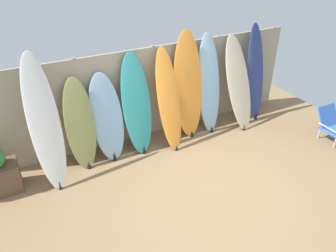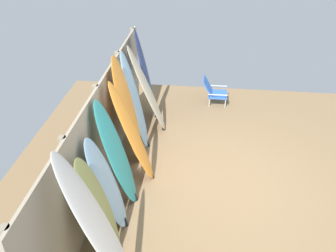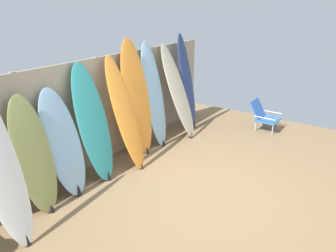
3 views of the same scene
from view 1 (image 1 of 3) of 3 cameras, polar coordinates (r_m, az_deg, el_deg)
name	(u,v)px [view 1 (image 1 of 3)]	position (r m, az deg, el deg)	size (l,w,h in m)	color
ground	(209,189)	(5.44, 7.10, -10.85)	(7.68, 7.68, 0.00)	#8E704C
fence_back	(155,92)	(6.40, -2.36, 5.99)	(6.08, 0.11, 1.80)	tan
surfboard_white_0	(44,124)	(5.39, -20.74, 0.36)	(0.49, 0.84, 2.10)	white
surfboard_olive_1	(80,124)	(5.73, -15.08, 0.26)	(0.56, 0.58, 1.57)	olive
surfboard_skyblue_2	(107,118)	(5.84, -10.57, 1.36)	(0.57, 0.54, 1.56)	#8CB7D6
surfboard_teal_3	(137,105)	(5.91, -5.49, 3.64)	(0.58, 0.65, 1.82)	teal
surfboard_orange_4	(169,100)	(6.02, 0.13, 4.48)	(0.47, 0.76, 1.85)	orange
surfboard_orange_5	(188,86)	(6.34, 3.55, 6.94)	(0.63, 0.56, 2.07)	orange
surfboard_skyblue_6	(209,85)	(6.56, 7.14, 7.17)	(0.51, 0.55, 1.98)	#8CB7D6
surfboard_cream_7	(239,84)	(6.84, 12.19, 7.22)	(0.62, 0.82, 1.87)	beige
surfboard_navy_8	(256,74)	(7.22, 15.00, 8.81)	(0.45, 0.51, 2.02)	navy
beach_chair	(332,124)	(7.23, 26.67, 0.38)	(0.50, 0.58, 0.63)	silver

